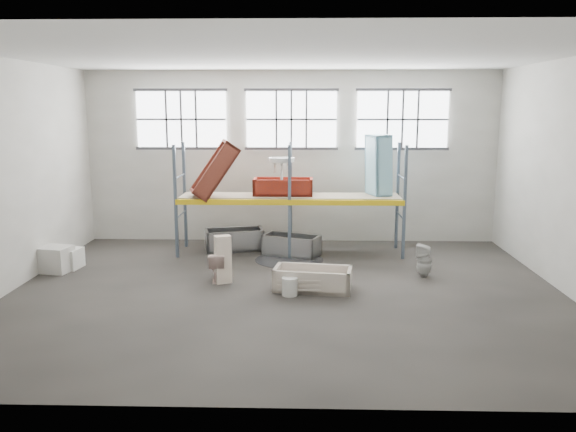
{
  "coord_description": "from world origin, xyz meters",
  "views": [
    {
      "loc": [
        0.39,
        -12.23,
        3.98
      ],
      "look_at": [
        0.0,
        1.5,
        1.4
      ],
      "focal_mm": 36.58,
      "sensor_mm": 36.0,
      "label": 1
    }
  ],
  "objects_px": {
    "toilet_beige": "(217,267)",
    "steel_tub_right": "(291,245)",
    "steel_tub_left": "(234,240)",
    "toilet_white": "(424,260)",
    "bucket": "(290,286)",
    "carton_near": "(55,259)",
    "blue_tub_upright": "(378,165)",
    "cistern_tall": "(223,259)",
    "rust_tub_flat": "(283,187)",
    "bathtub_beige": "(313,279)"
  },
  "relations": [
    {
      "from": "bathtub_beige",
      "to": "toilet_beige",
      "type": "height_order",
      "value": "toilet_beige"
    },
    {
      "from": "blue_tub_upright",
      "to": "rust_tub_flat",
      "type": "bearing_deg",
      "value": -177.91
    },
    {
      "from": "blue_tub_upright",
      "to": "steel_tub_left",
      "type": "bearing_deg",
      "value": 178.84
    },
    {
      "from": "cistern_tall",
      "to": "bathtub_beige",
      "type": "bearing_deg",
      "value": -36.24
    },
    {
      "from": "toilet_white",
      "to": "steel_tub_left",
      "type": "xyz_separation_m",
      "value": [
        -4.8,
        2.5,
        -0.1
      ]
    },
    {
      "from": "steel_tub_left",
      "to": "blue_tub_upright",
      "type": "distance_m",
      "value": 4.49
    },
    {
      "from": "toilet_beige",
      "to": "cistern_tall",
      "type": "bearing_deg",
      "value": 130.97
    },
    {
      "from": "toilet_white",
      "to": "bathtub_beige",
      "type": "bearing_deg",
      "value": -47.04
    },
    {
      "from": "toilet_white",
      "to": "steel_tub_right",
      "type": "bearing_deg",
      "value": -101.2
    },
    {
      "from": "toilet_beige",
      "to": "rust_tub_flat",
      "type": "distance_m",
      "value": 3.49
    },
    {
      "from": "rust_tub_flat",
      "to": "blue_tub_upright",
      "type": "bearing_deg",
      "value": 2.09
    },
    {
      "from": "bucket",
      "to": "blue_tub_upright",
      "type": "bearing_deg",
      "value": 59.5
    },
    {
      "from": "cistern_tall",
      "to": "carton_near",
      "type": "distance_m",
      "value": 4.3
    },
    {
      "from": "toilet_beige",
      "to": "steel_tub_left",
      "type": "xyz_separation_m",
      "value": [
        0.06,
        2.98,
        -0.05
      ]
    },
    {
      "from": "rust_tub_flat",
      "to": "bucket",
      "type": "relative_size",
      "value": 4.11
    },
    {
      "from": "cistern_tall",
      "to": "bucket",
      "type": "bearing_deg",
      "value": -52.73
    },
    {
      "from": "steel_tub_right",
      "to": "bucket",
      "type": "bearing_deg",
      "value": -89.34
    },
    {
      "from": "toilet_white",
      "to": "carton_near",
      "type": "xyz_separation_m",
      "value": [
        -8.91,
        0.17,
        -0.08
      ]
    },
    {
      "from": "rust_tub_flat",
      "to": "toilet_beige",
      "type": "bearing_deg",
      "value": -117.07
    },
    {
      "from": "toilet_beige",
      "to": "carton_near",
      "type": "xyz_separation_m",
      "value": [
        -4.05,
        0.66,
        -0.03
      ]
    },
    {
      "from": "steel_tub_left",
      "to": "bucket",
      "type": "distance_m",
      "value": 4.33
    },
    {
      "from": "cistern_tall",
      "to": "blue_tub_upright",
      "type": "bearing_deg",
      "value": 15.0
    },
    {
      "from": "bucket",
      "to": "carton_near",
      "type": "bearing_deg",
      "value": 163.82
    },
    {
      "from": "steel_tub_left",
      "to": "rust_tub_flat",
      "type": "relative_size",
      "value": 1.0
    },
    {
      "from": "toilet_white",
      "to": "rust_tub_flat",
      "type": "xyz_separation_m",
      "value": [
        -3.42,
        2.33,
        1.43
      ]
    },
    {
      "from": "bucket",
      "to": "carton_near",
      "type": "xyz_separation_m",
      "value": [
        -5.76,
        1.67,
        0.11
      ]
    },
    {
      "from": "cistern_tall",
      "to": "rust_tub_flat",
      "type": "xyz_separation_m",
      "value": [
        1.27,
        2.96,
        1.27
      ]
    },
    {
      "from": "blue_tub_upright",
      "to": "carton_near",
      "type": "bearing_deg",
      "value": -164.43
    },
    {
      "from": "bucket",
      "to": "steel_tub_left",
      "type": "bearing_deg",
      "value": 112.49
    },
    {
      "from": "toilet_beige",
      "to": "blue_tub_upright",
      "type": "bearing_deg",
      "value": -152.07
    },
    {
      "from": "steel_tub_left",
      "to": "cistern_tall",
      "type": "bearing_deg",
      "value": -87.91
    },
    {
      "from": "blue_tub_upright",
      "to": "steel_tub_right",
      "type": "bearing_deg",
      "value": -169.03
    },
    {
      "from": "bucket",
      "to": "carton_near",
      "type": "relative_size",
      "value": 0.54
    },
    {
      "from": "toilet_white",
      "to": "bucket",
      "type": "relative_size",
      "value": 2.01
    },
    {
      "from": "rust_tub_flat",
      "to": "carton_near",
      "type": "height_order",
      "value": "rust_tub_flat"
    },
    {
      "from": "toilet_beige",
      "to": "steel_tub_right",
      "type": "height_order",
      "value": "toilet_beige"
    },
    {
      "from": "toilet_beige",
      "to": "rust_tub_flat",
      "type": "bearing_deg",
      "value": -124.98
    },
    {
      "from": "steel_tub_right",
      "to": "bucket",
      "type": "relative_size",
      "value": 3.81
    },
    {
      "from": "steel_tub_right",
      "to": "blue_tub_upright",
      "type": "height_order",
      "value": "blue_tub_upright"
    },
    {
      "from": "rust_tub_flat",
      "to": "blue_tub_upright",
      "type": "height_order",
      "value": "blue_tub_upright"
    },
    {
      "from": "carton_near",
      "to": "blue_tub_upright",
      "type": "bearing_deg",
      "value": 15.57
    },
    {
      "from": "steel_tub_left",
      "to": "carton_near",
      "type": "relative_size",
      "value": 2.21
    },
    {
      "from": "steel_tub_right",
      "to": "bucket",
      "type": "distance_m",
      "value": 3.47
    },
    {
      "from": "blue_tub_upright",
      "to": "carton_near",
      "type": "xyz_separation_m",
      "value": [
        -8.07,
        -2.25,
        -2.08
      ]
    },
    {
      "from": "steel_tub_left",
      "to": "toilet_white",
      "type": "bearing_deg",
      "value": -27.5
    },
    {
      "from": "bathtub_beige",
      "to": "rust_tub_flat",
      "type": "height_order",
      "value": "rust_tub_flat"
    },
    {
      "from": "cistern_tall",
      "to": "blue_tub_upright",
      "type": "height_order",
      "value": "blue_tub_upright"
    },
    {
      "from": "bathtub_beige",
      "to": "blue_tub_upright",
      "type": "distance_m",
      "value": 4.5
    },
    {
      "from": "bathtub_beige",
      "to": "steel_tub_right",
      "type": "height_order",
      "value": "steel_tub_right"
    },
    {
      "from": "toilet_beige",
      "to": "toilet_white",
      "type": "distance_m",
      "value": 4.88
    }
  ]
}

